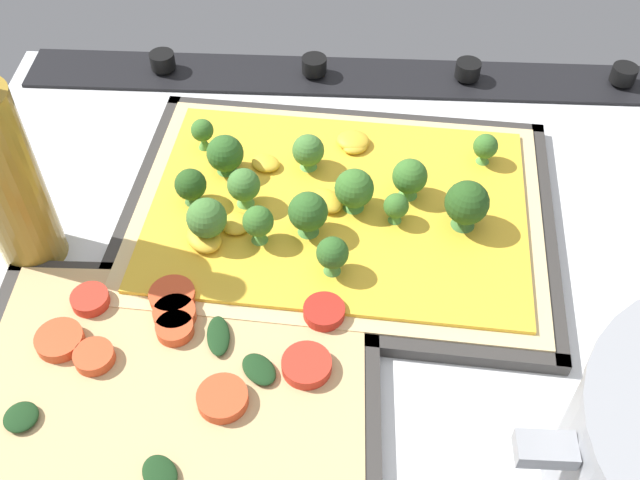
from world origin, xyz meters
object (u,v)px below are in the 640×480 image
(broccoli_pizza, at_px, (332,205))
(oil_bottle, at_px, (4,176))
(baking_tray_front, at_px, (338,216))
(baking_tray_back, at_px, (172,395))
(veggie_pizza_back, at_px, (173,383))

(broccoli_pizza, xyz_separation_m, oil_bottle, (0.26, 0.05, 0.08))
(baking_tray_front, xyz_separation_m, broccoli_pizza, (0.01, 0.00, 0.02))
(baking_tray_front, height_order, baking_tray_back, same)
(veggie_pizza_back, distance_m, oil_bottle, 0.22)
(broccoli_pizza, distance_m, baking_tray_back, 0.23)
(broccoli_pizza, height_order, veggie_pizza_back, broccoli_pizza)
(broccoli_pizza, height_order, oil_bottle, oil_bottle)
(veggie_pizza_back, bearing_deg, oil_bottle, -41.85)
(veggie_pizza_back, bearing_deg, broccoli_pizza, -121.38)
(baking_tray_front, distance_m, oil_bottle, 0.29)
(broccoli_pizza, distance_m, oil_bottle, 0.28)
(broccoli_pizza, height_order, baking_tray_back, broccoli_pizza)
(baking_tray_back, relative_size, veggie_pizza_back, 1.08)
(veggie_pizza_back, bearing_deg, baking_tray_front, -122.58)
(baking_tray_back, bearing_deg, broccoli_pizza, -120.65)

